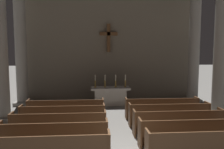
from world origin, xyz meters
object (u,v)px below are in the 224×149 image
Objects in this scene: pew_left_row_4 at (63,117)px; column_right_third at (194,51)px; column_right_second at (221,52)px; pew_right_row_2 at (190,132)px; pew_left_row_5 at (66,110)px; pew_right_row_4 at (169,114)px; pew_left_row_2 at (54,136)px; pew_right_row_5 at (162,108)px; pew_right_row_3 at (178,122)px; pew_left_row_3 at (59,125)px; candlestick_inner_left at (105,83)px; candlestick_inner_right at (116,83)px; column_left_second at (0,52)px; altar at (110,95)px; candlestick_outer_right at (125,83)px; column_left_third at (21,51)px; pew_right_row_1 at (206,146)px; candlestick_outer_left at (95,83)px.

column_right_third is (7.09, 4.14, 2.55)m from pew_left_row_4.
pew_right_row_2 is at bearing -129.54° from column_right_second.
column_right_third reaches higher than pew_left_row_5.
pew_right_row_4 is at bearing -156.00° from column_right_second.
column_right_second is (7.09, 3.35, 2.55)m from pew_left_row_2.
pew_left_row_5 and pew_right_row_5 have the same top height.
pew_left_row_2 and pew_right_row_3 have the same top height.
pew_right_row_5 is at bearing 90.00° from pew_right_row_2.
column_right_second reaches higher than pew_left_row_3.
pew_right_row_3 is 5.53m from candlestick_inner_left.
pew_left_row_4 is at bearing 180.00° from pew_right_row_4.
candlestick_inner_right is at bearing 123.81° from pew_right_row_5.
column_right_second and column_right_third have the same top height.
column_left_second reaches higher than candlestick_inner_right.
altar is (-2.16, 2.78, 0.06)m from pew_right_row_5.
pew_left_row_3 is 5.35m from altar.
column_right_third reaches higher than candlestick_outer_right.
pew_left_row_4 is 4.74× the size of candlestick_inner_right.
column_right_third is 4.46m from candlestick_outer_right.
candlestick_outer_right reaches higher than pew_left_row_5.
column_right_second is at bearing 3.55° from pew_right_row_5.
pew_right_row_3 and pew_right_row_5 have the same top height.
candlestick_inner_left is (-2.46, 4.90, 0.76)m from pew_right_row_3.
altar reaches higher than pew_left_row_3.
pew_left_row_3 is 1.00× the size of pew_right_row_4.
pew_right_row_5 is (4.32, 3.18, 0.00)m from pew_left_row_2.
pew_left_row_5 is 5.36m from pew_right_row_2.
pew_left_row_4 is 4.74× the size of candlestick_inner_left.
column_right_second is 8.88× the size of candlestick_outer_right.
pew_right_row_2 is at bearing -36.33° from pew_left_row_5.
column_left_third is at bearing 163.53° from column_right_second.
pew_left_row_2 is 4.74× the size of candlestick_inner_left.
candlestick_outer_right is at bearing 24.29° from column_left_second.
pew_right_row_1 is 1.00× the size of pew_right_row_3.
pew_right_row_2 is 1.00× the size of pew_right_row_4.
candlestick_outer_right is (3.01, 2.78, 0.76)m from pew_left_row_5.
pew_right_row_4 is at bearing -90.00° from pew_right_row_5.
candlestick_inner_right is (1.15, 0.00, 0.00)m from candlestick_outer_left.
pew_left_row_2 is at bearing -90.00° from pew_left_row_5.
pew_left_row_4 is 0.53× the size of column_left_second.
pew_right_row_3 is 5.12m from candlestick_outer_right.
column_right_second is at bearing 50.46° from pew_right_row_2.
pew_left_row_4 is 4.40m from altar.
candlestick_outer_left reaches higher than pew_left_row_3.
altar is at bearing 113.81° from pew_right_row_3.
altar is 3.14× the size of candlestick_outer_left.
candlestick_outer_left is at bearing 137.30° from pew_right_row_5.
pew_left_row_2 is 1.00× the size of pew_right_row_4.
pew_right_row_3 is 5.35m from altar.
column_left_third reaches higher than pew_right_row_4.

